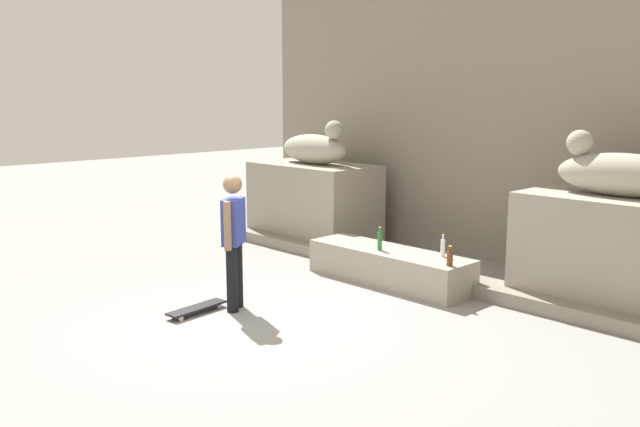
% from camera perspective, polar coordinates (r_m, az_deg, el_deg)
% --- Properties ---
extents(ground_plane, '(40.00, 40.00, 0.00)m').
position_cam_1_polar(ground_plane, '(7.88, -5.12, -9.16)').
color(ground_plane, gray).
extents(facade_wall, '(9.40, 0.60, 5.87)m').
position_cam_1_polar(facade_wall, '(11.05, 14.51, 11.57)').
color(facade_wall, gray).
rests_on(facade_wall, ground_plane).
extents(pedestal_left, '(2.26, 1.28, 1.40)m').
position_cam_1_polar(pedestal_left, '(11.86, -0.53, 0.92)').
color(pedestal_left, gray).
rests_on(pedestal_left, ground_plane).
extents(pedestal_right, '(2.26, 1.28, 1.40)m').
position_cam_1_polar(pedestal_right, '(8.86, 24.15, -3.14)').
color(pedestal_right, gray).
rests_on(pedestal_right, ground_plane).
extents(statue_reclining_left, '(1.64, 0.68, 0.78)m').
position_cam_1_polar(statue_reclining_left, '(11.71, -0.43, 5.66)').
color(statue_reclining_left, '#A29F8D').
rests_on(statue_reclining_left, pedestal_left).
extents(statue_reclining_right, '(1.62, 0.61, 0.78)m').
position_cam_1_polar(statue_reclining_right, '(8.71, 24.40, 3.22)').
color(statue_reclining_right, '#A29F8D').
rests_on(statue_reclining_right, pedestal_right).
extents(ledge_block, '(2.48, 0.73, 0.48)m').
position_cam_1_polar(ledge_block, '(9.37, 5.94, -4.51)').
color(ledge_block, gray).
rests_on(ledge_block, ground_plane).
extents(skater, '(0.37, 0.46, 1.67)m').
position_cam_1_polar(skater, '(8.08, -7.43, -1.93)').
color(skater, black).
rests_on(skater, ground_plane).
extents(skateboard, '(0.29, 0.82, 0.08)m').
position_cam_1_polar(skateboard, '(8.23, -10.55, -7.99)').
color(skateboard, black).
rests_on(skateboard, ground_plane).
extents(bottle_clear, '(0.06, 0.06, 0.30)m').
position_cam_1_polar(bottle_clear, '(8.98, 10.51, -2.88)').
color(bottle_clear, silver).
rests_on(bottle_clear, ledge_block).
extents(bottle_green, '(0.06, 0.06, 0.33)m').
position_cam_1_polar(bottle_green, '(9.23, 5.16, -2.32)').
color(bottle_green, '#1E722D').
rests_on(bottle_green, ledge_block).
extents(bottle_brown, '(0.08, 0.08, 0.26)m').
position_cam_1_polar(bottle_brown, '(8.52, 11.09, -3.76)').
color(bottle_brown, '#593314').
rests_on(bottle_brown, ledge_block).
extents(stair_step, '(7.62, 0.50, 0.18)m').
position_cam_1_polar(stair_step, '(9.74, 7.58, -4.89)').
color(stair_step, gray).
rests_on(stair_step, ground_plane).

